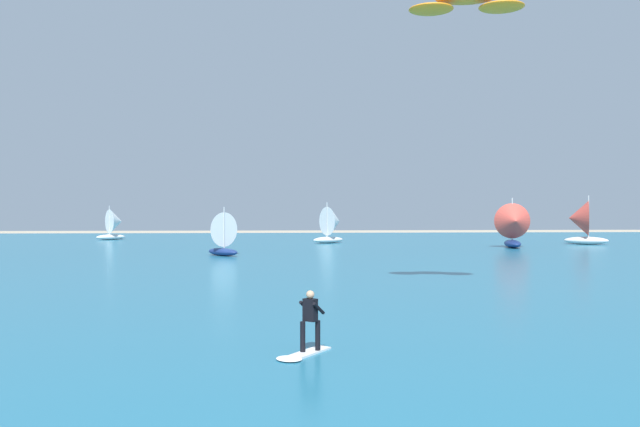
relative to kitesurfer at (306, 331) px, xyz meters
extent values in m
cube|color=#236B89|center=(0.65, 38.38, -0.65)|extent=(160.00, 90.00, 0.10)
cube|color=white|center=(0.11, 0.15, -0.58)|extent=(1.19, 1.38, 0.05)
cylinder|color=black|center=(-0.09, 0.08, -0.15)|extent=(0.14, 0.14, 0.80)
cylinder|color=black|center=(0.32, 0.23, -0.15)|extent=(0.14, 0.14, 0.80)
cube|color=black|center=(0.11, 0.15, 0.55)|extent=(0.42, 0.39, 0.60)
sphere|color=tan|center=(0.11, 0.15, 0.96)|extent=(0.22, 0.22, 0.22)
cylinder|color=black|center=(-0.01, 0.35, 0.60)|extent=(0.37, 0.46, 0.39)
cylinder|color=black|center=(0.34, 0.09, 0.60)|extent=(0.37, 0.46, 0.39)
ellipsoid|color=white|center=(-0.45, -0.61, -0.56)|extent=(0.92, 0.90, 0.08)
ellipsoid|color=orange|center=(5.88, 10.35, 12.10)|extent=(2.20, 1.90, 0.31)
ellipsoid|color=orange|center=(8.89, 9.87, 12.10)|extent=(2.20, 1.90, 0.31)
ellipsoid|color=navy|center=(22.32, 43.14, -0.21)|extent=(2.18, 4.43, 0.80)
cylinder|color=silver|center=(22.35, 43.34, 2.31)|extent=(0.13, 0.13, 4.24)
cone|color=#D84C3F|center=(22.19, 42.42, 2.10)|extent=(3.84, 2.46, 3.57)
ellipsoid|color=silver|center=(32.59, 48.19, -0.18)|extent=(4.79, 3.35, 0.85)
cylinder|color=silver|center=(32.78, 48.10, 2.53)|extent=(0.14, 0.14, 4.55)
cone|color=#D84C3F|center=(31.88, 48.52, 2.30)|extent=(3.43, 4.31, 3.83)
ellipsoid|color=silver|center=(-22.85, 61.69, -0.26)|extent=(3.71, 3.19, 0.69)
cylinder|color=silver|center=(-22.99, 61.59, 1.92)|extent=(0.11, 0.11, 3.68)
cone|color=white|center=(-22.34, 62.06, 1.74)|extent=(3.12, 3.44, 3.09)
ellipsoid|color=navy|center=(-5.77, 34.22, -0.28)|extent=(3.28, 3.22, 0.64)
cylinder|color=silver|center=(-5.65, 34.11, 1.75)|extent=(0.11, 0.11, 3.42)
cone|color=white|center=(-6.19, 34.63, 1.58)|extent=(3.07, 3.11, 2.87)
ellipsoid|color=silver|center=(4.34, 52.40, -0.23)|extent=(4.11, 3.10, 0.74)
cylinder|color=silver|center=(4.18, 52.31, 2.11)|extent=(0.12, 0.12, 3.95)
cone|color=white|center=(4.94, 52.73, 1.91)|extent=(3.12, 3.74, 3.32)
camera|label=1|loc=(-0.54, -15.75, 3.22)|focal=33.50mm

